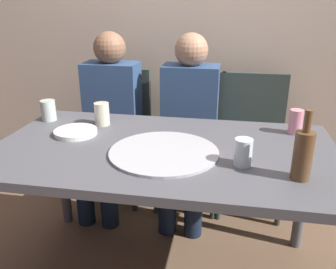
% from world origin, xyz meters
% --- Properties ---
extents(back_wall, '(6.00, 0.10, 2.60)m').
position_xyz_m(back_wall, '(0.00, 1.16, 1.30)').
color(back_wall, '#BCA893').
rests_on(back_wall, ground_plane).
extents(dining_table, '(1.55, 0.86, 0.73)m').
position_xyz_m(dining_table, '(0.00, 0.00, 0.65)').
color(dining_table, '#4C4C51').
rests_on(dining_table, ground_plane).
extents(pizza_tray, '(0.48, 0.48, 0.01)m').
position_xyz_m(pizza_tray, '(0.01, -0.07, 0.74)').
color(pizza_tray, '#ADADB2').
rests_on(pizza_tray, dining_table).
extents(wine_bottle, '(0.07, 0.07, 0.27)m').
position_xyz_m(wine_bottle, '(0.56, -0.20, 0.83)').
color(wine_bottle, brown).
rests_on(wine_bottle, dining_table).
extents(tumbler_near, '(0.07, 0.07, 0.11)m').
position_xyz_m(tumbler_near, '(0.35, -0.13, 0.79)').
color(tumbler_near, silver).
rests_on(tumbler_near, dining_table).
extents(tumbler_far, '(0.08, 0.08, 0.11)m').
position_xyz_m(tumbler_far, '(-0.70, 0.26, 0.79)').
color(tumbler_far, '#B7C6BC').
rests_on(tumbler_far, dining_table).
extents(wine_glass, '(0.08, 0.08, 0.12)m').
position_xyz_m(wine_glass, '(-0.38, 0.24, 0.79)').
color(wine_glass, beige).
rests_on(wine_glass, dining_table).
extents(soda_can, '(0.07, 0.07, 0.12)m').
position_xyz_m(soda_can, '(0.61, 0.29, 0.79)').
color(soda_can, pink).
rests_on(soda_can, dining_table).
extents(plate_stack, '(0.21, 0.21, 0.02)m').
position_xyz_m(plate_stack, '(-0.46, 0.08, 0.74)').
color(plate_stack, white).
rests_on(plate_stack, dining_table).
extents(chair_left, '(0.44, 0.44, 0.90)m').
position_xyz_m(chair_left, '(-0.50, 0.83, 0.51)').
color(chair_left, '#2D3833').
rests_on(chair_left, ground_plane).
extents(chair_middle, '(0.44, 0.44, 0.90)m').
position_xyz_m(chair_middle, '(0.03, 0.83, 0.51)').
color(chair_middle, '#2D3833').
rests_on(chair_middle, ground_plane).
extents(chair_right, '(0.44, 0.44, 0.90)m').
position_xyz_m(chair_right, '(0.44, 0.83, 0.51)').
color(chair_right, '#2D3833').
rests_on(chair_right, ground_plane).
extents(guest_in_sweater, '(0.36, 0.56, 1.17)m').
position_xyz_m(guest_in_sweater, '(-0.50, 0.68, 0.64)').
color(guest_in_sweater, navy).
rests_on(guest_in_sweater, ground_plane).
extents(guest_in_beanie, '(0.36, 0.56, 1.17)m').
position_xyz_m(guest_in_beanie, '(0.03, 0.68, 0.64)').
color(guest_in_beanie, navy).
rests_on(guest_in_beanie, ground_plane).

